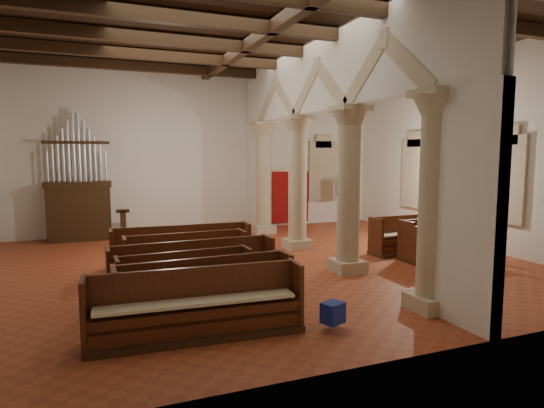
{
  "coord_description": "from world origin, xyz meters",
  "views": [
    {
      "loc": [
        -3.98,
        -11.11,
        2.92
      ],
      "look_at": [
        0.57,
        0.5,
        1.54
      ],
      "focal_mm": 30.0,
      "sensor_mm": 36.0,
      "label": 1
    }
  ],
  "objects_px": {
    "nave_pew_0": "(198,315)",
    "aisle_pew_0": "(449,252)",
    "pipe_organ": "(79,200)",
    "lectern": "(123,226)",
    "processional_banner": "(340,208)"
  },
  "relations": [
    {
      "from": "nave_pew_0",
      "to": "pipe_organ",
      "type": "bearing_deg",
      "value": 104.84
    },
    {
      "from": "lectern",
      "to": "aisle_pew_0",
      "type": "xyz_separation_m",
      "value": [
        7.77,
        -6.95,
        -0.09
      ]
    },
    {
      "from": "processional_banner",
      "to": "nave_pew_0",
      "type": "height_order",
      "value": "processional_banner"
    },
    {
      "from": "pipe_organ",
      "to": "lectern",
      "type": "distance_m",
      "value": 1.72
    },
    {
      "from": "lectern",
      "to": "aisle_pew_0",
      "type": "bearing_deg",
      "value": -36.78
    },
    {
      "from": "pipe_organ",
      "to": "lectern",
      "type": "relative_size",
      "value": 4.1
    },
    {
      "from": "pipe_organ",
      "to": "aisle_pew_0",
      "type": "relative_size",
      "value": 2.32
    },
    {
      "from": "lectern",
      "to": "nave_pew_0",
      "type": "bearing_deg",
      "value": -81.39
    },
    {
      "from": "nave_pew_0",
      "to": "aisle_pew_0",
      "type": "bearing_deg",
      "value": 21.13
    },
    {
      "from": "processional_banner",
      "to": "aisle_pew_0",
      "type": "bearing_deg",
      "value": -104.05
    },
    {
      "from": "pipe_organ",
      "to": "processional_banner",
      "type": "relative_size",
      "value": 2.08
    },
    {
      "from": "processional_banner",
      "to": "aisle_pew_0",
      "type": "distance_m",
      "value": 6.77
    },
    {
      "from": "pipe_organ",
      "to": "aisle_pew_0",
      "type": "xyz_separation_m",
      "value": [
        9.16,
        -7.36,
        -1.02
      ]
    },
    {
      "from": "lectern",
      "to": "aisle_pew_0",
      "type": "distance_m",
      "value": 10.43
    },
    {
      "from": "lectern",
      "to": "aisle_pew_0",
      "type": "height_order",
      "value": "lectern"
    }
  ]
}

